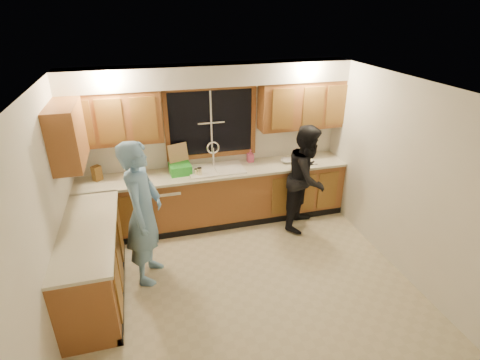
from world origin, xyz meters
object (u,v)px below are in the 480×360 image
(dishwasher, at_px, (164,206))
(bowl, at_px, (287,161))
(man, at_px, (143,213))
(woman, at_px, (307,178))
(knife_block, at_px, (97,173))
(sink, at_px, (216,173))
(stove, at_px, (89,294))
(soap_bottle, at_px, (250,156))
(dish_crate, at_px, (180,169))

(dishwasher, height_order, bowl, bowl)
(dishwasher, xyz_separation_m, bowl, (2.04, 0.01, 0.54))
(dishwasher, distance_m, man, 1.25)
(woman, bearing_deg, knife_block, 121.40)
(sink, xyz_separation_m, woman, (1.33, -0.47, -0.03))
(knife_block, xyz_separation_m, bowl, (2.94, -0.10, -0.08))
(stove, bearing_deg, dishwasher, 62.31)
(dishwasher, bearing_deg, bowl, 0.27)
(knife_block, distance_m, bowl, 2.94)
(sink, bearing_deg, dishwasher, -179.01)
(stove, bearing_deg, bowl, 31.36)
(dishwasher, xyz_separation_m, soap_bottle, (1.46, 0.20, 0.62))
(sink, distance_m, man, 1.59)
(knife_block, relative_size, soap_bottle, 1.04)
(man, bearing_deg, woman, -58.47)
(soap_bottle, bearing_deg, woman, -42.12)
(stove, xyz_separation_m, dish_crate, (1.25, 1.84, 0.54))
(soap_bottle, bearing_deg, bowl, -17.99)
(woman, height_order, dish_crate, woman)
(sink, xyz_separation_m, bowl, (1.19, -0.01, 0.08))
(woman, xyz_separation_m, bowl, (-0.15, 0.46, 0.11))
(dish_crate, distance_m, soap_bottle, 1.18)
(sink, bearing_deg, knife_block, 176.75)
(stove, relative_size, soap_bottle, 4.24)
(stove, relative_size, bowl, 4.25)
(soap_bottle, bearing_deg, dish_crate, -172.06)
(dishwasher, distance_m, stove, 2.04)
(stove, distance_m, man, 1.09)
(dishwasher, height_order, soap_bottle, soap_bottle)
(man, height_order, soap_bottle, man)
(bowl, bearing_deg, dish_crate, 179.21)
(soap_bottle, bearing_deg, dishwasher, -172.37)
(dish_crate, bearing_deg, bowl, -0.79)
(sink, height_order, dish_crate, sink)
(woman, relative_size, dish_crate, 5.30)
(bowl, bearing_deg, knife_block, 177.96)
(dishwasher, bearing_deg, man, -105.08)
(stove, height_order, woman, woman)
(dishwasher, relative_size, stove, 0.91)
(dishwasher, distance_m, soap_bottle, 1.60)
(dishwasher, distance_m, bowl, 2.10)
(soap_bottle, distance_m, bowl, 0.61)
(woman, bearing_deg, dish_crate, 117.30)
(dishwasher, xyz_separation_m, knife_block, (-0.91, 0.11, 0.62))
(dish_crate, height_order, bowl, dish_crate)
(woman, bearing_deg, soap_bottle, 89.74)
(dishwasher, bearing_deg, woman, -11.79)
(man, xyz_separation_m, woman, (2.48, 0.64, -0.11))
(stove, distance_m, dish_crate, 2.29)
(woman, distance_m, soap_bottle, 0.99)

